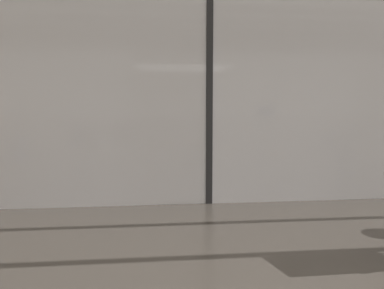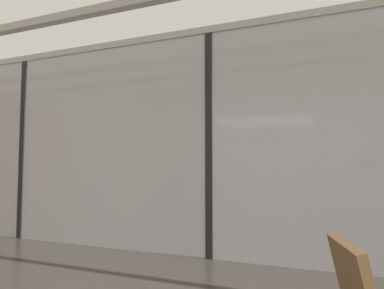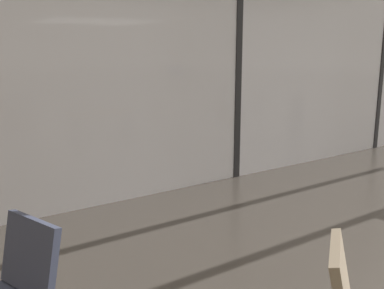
# 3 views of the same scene
# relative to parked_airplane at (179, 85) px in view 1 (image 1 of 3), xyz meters

# --- Properties ---
(glass_curtain_wall) EXTENTS (14.00, 0.08, 3.15)m
(glass_curtain_wall) POSITION_rel_parked_airplane_xyz_m (-0.00, -6.15, -0.50)
(glass_curtain_wall) COLOR silver
(glass_curtain_wall) RESTS_ON ground
(window_mullion_1) EXTENTS (0.10, 0.12, 3.15)m
(window_mullion_1) POSITION_rel_parked_airplane_xyz_m (-0.00, -6.15, -0.50)
(window_mullion_1) COLOR black
(window_mullion_1) RESTS_ON ground
(parked_airplane) EXTENTS (12.73, 4.15, 4.15)m
(parked_airplane) POSITION_rel_parked_airplane_xyz_m (0.00, 0.00, 0.00)
(parked_airplane) COLOR silver
(parked_airplane) RESTS_ON ground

